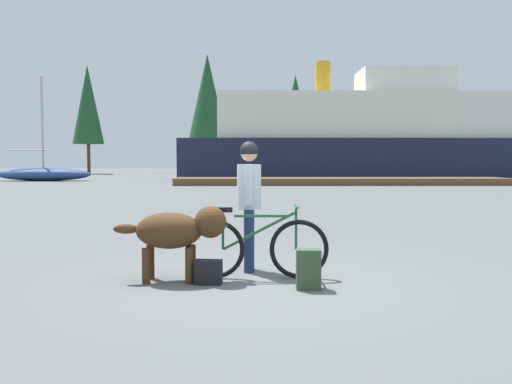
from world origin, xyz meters
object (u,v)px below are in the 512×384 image
Objects in this scene: person_cyclist at (249,193)px; handbag_pannier at (208,272)px; dog at (178,231)px; sailboat_moored at (43,174)px; bicycle at (256,247)px; ferry_boat at (368,139)px; backpack at (308,269)px.

handbag_pannier is (-0.49, -0.79, -0.91)m from person_cyclist.
dog is 33.74m from sailboat_moored.
ferry_boat is (8.43, 33.39, 2.57)m from bicycle.
dog is (-0.88, -0.61, -0.43)m from person_cyclist.
handbag_pannier is at bearing -104.97° from ferry_boat.
sailboat_moored reaches higher than dog.
bicycle is at bearing 136.96° from backpack.
backpack is 0.07× the size of sailboat_moored.
dog is 0.05× the size of ferry_boat.
handbag_pannier is 0.05× the size of sailboat_moored.
sailboat_moored is (-14.24, 30.90, 0.09)m from bicycle.
ferry_boat reaches higher than backpack.
person_cyclist is at bearing 34.95° from dog.
bicycle is 34.54m from ferry_boat.
bicycle reaches higher than backpack.
ferry_boat is at bearing 6.29° from sailboat_moored.
handbag_pannier is at bearing -66.36° from sailboat_moored.
person_cyclist is 33.55m from sailboat_moored.
ferry_boat is at bearing 75.03° from handbag_pannier.
ferry_boat reaches higher than bicycle.
ferry_boat is (8.52, 32.91, 1.91)m from person_cyclist.
backpack is 1.21m from handbag_pannier.
bicycle is 0.84m from backpack.
sailboat_moored is at bearing 113.16° from dog.
ferry_boat is at bearing 77.02° from backpack.
bicycle is 0.07× the size of ferry_boat.
person_cyclist is 3.74× the size of backpack.
handbag_pannier is at bearing -121.94° from person_cyclist.
ferry_boat reaches higher than person_cyclist.
person_cyclist is 1.25× the size of dog.
dog reaches higher than backpack.
person_cyclist is 1.30m from handbag_pannier.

